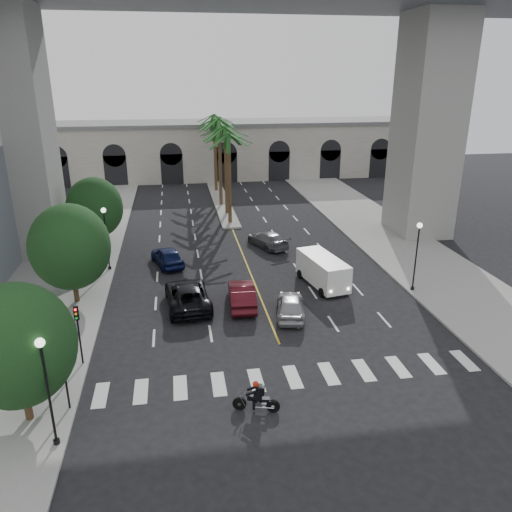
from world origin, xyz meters
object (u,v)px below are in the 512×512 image
(car_c, at_px, (188,295))
(lamp_post_left_near, at_px, (47,384))
(traffic_signal_near, at_px, (63,365))
(car_a, at_px, (291,305))
(traffic_signal_far, at_px, (78,325))
(car_d, at_px, (268,239))
(lamp_post_right, at_px, (417,251))
(pedestrian_b, at_px, (14,321))
(lamp_post_left_far, at_px, (106,233))
(car_b, at_px, (242,295))
(cargo_van, at_px, (323,270))
(car_e, at_px, (167,256))
(motorcycle_rider, at_px, (258,398))
(pedestrian_a, at_px, (26,319))

(car_c, bearing_deg, lamp_post_left_near, 60.38)
(traffic_signal_near, bearing_deg, car_a, 32.33)
(traffic_signal_far, distance_m, car_d, 23.07)
(lamp_post_right, bearing_deg, traffic_signal_far, -164.02)
(car_c, xyz_separation_m, pedestrian_b, (-10.63, -2.60, 0.20))
(traffic_signal_near, distance_m, pedestrian_b, 9.38)
(traffic_signal_far, relative_size, car_a, 0.81)
(lamp_post_left_far, xyz_separation_m, car_b, (9.90, -8.32, -2.40))
(car_d, bearing_deg, car_b, 49.92)
(traffic_signal_near, xyz_separation_m, cargo_van, (16.35, 12.62, -1.23))
(pedestrian_b, bearing_deg, lamp_post_left_far, 102.58)
(car_d, height_order, pedestrian_b, pedestrian_b)
(car_c, height_order, car_e, car_c)
(cargo_van, bearing_deg, lamp_post_left_far, 149.85)
(pedestrian_b, bearing_deg, traffic_signal_near, -24.53)
(lamp_post_left_far, bearing_deg, lamp_post_right, -19.33)
(car_a, bearing_deg, car_e, -41.10)
(lamp_post_left_near, bearing_deg, car_a, 39.42)
(motorcycle_rider, bearing_deg, traffic_signal_near, -173.63)
(lamp_post_left_near, height_order, lamp_post_right, same)
(traffic_signal_near, relative_size, pedestrian_b, 2.02)
(car_a, relative_size, cargo_van, 0.80)
(lamp_post_left_far, bearing_deg, traffic_signal_near, -89.69)
(lamp_post_left_near, relative_size, car_d, 1.06)
(lamp_post_left_far, height_order, car_a, lamp_post_left_far)
(car_b, relative_size, pedestrian_a, 2.57)
(car_a, xyz_separation_m, car_b, (-3.00, 2.08, 0.05))
(car_b, bearing_deg, car_d, -105.19)
(traffic_signal_far, distance_m, pedestrian_b, 6.29)
(cargo_van, bearing_deg, car_a, -138.69)
(lamp_post_left_near, distance_m, car_c, 14.71)
(cargo_van, bearing_deg, pedestrian_b, -178.18)
(car_d, relative_size, pedestrian_a, 2.60)
(traffic_signal_far, xyz_separation_m, car_d, (13.91, 18.32, -1.78))
(lamp_post_left_near, height_order, traffic_signal_near, lamp_post_left_near)
(lamp_post_left_near, xyz_separation_m, car_c, (6.15, 13.15, -2.37))
(motorcycle_rider, bearing_deg, cargo_van, 78.36)
(lamp_post_right, bearing_deg, car_d, 126.66)
(cargo_van, bearing_deg, pedestrian_a, -178.09)
(lamp_post_left_near, bearing_deg, car_e, 77.59)
(lamp_post_left_near, distance_m, pedestrian_b, 11.67)
(traffic_signal_far, distance_m, motorcycle_rider, 10.66)
(lamp_post_left_near, relative_size, traffic_signal_near, 1.47)
(car_c, xyz_separation_m, pedestrian_a, (-9.96, -2.49, 0.27))
(car_a, xyz_separation_m, pedestrian_a, (-16.71, 0.06, 0.35))
(motorcycle_rider, bearing_deg, lamp_post_left_far, 130.33)
(car_d, xyz_separation_m, car_e, (-9.28, -3.35, 0.08))
(traffic_signal_near, distance_m, car_a, 15.25)
(lamp_post_left_near, bearing_deg, motorcycle_rider, 6.19)
(traffic_signal_near, height_order, car_c, traffic_signal_near)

